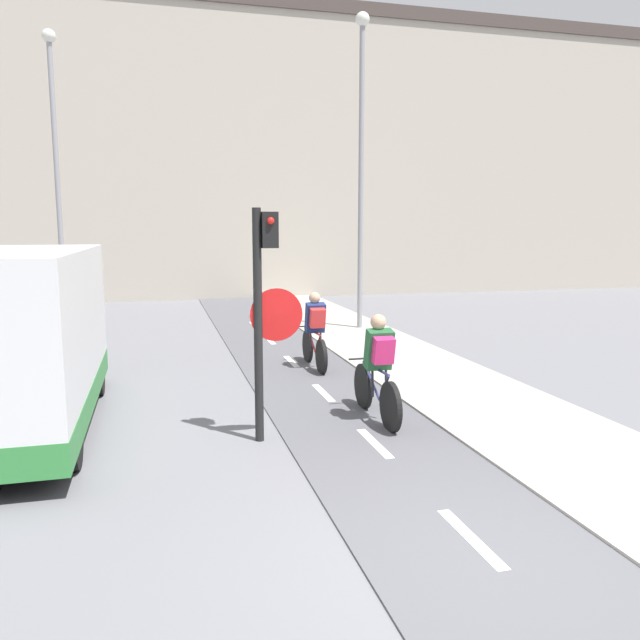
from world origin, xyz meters
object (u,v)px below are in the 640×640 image
Objects in this scene: cyclist_near at (378,371)px; street_lamp_far at (56,152)px; traffic_light_pole at (265,298)px; cyclist_far at (315,332)px; street_lamp_sidewalk at (361,145)px; van at (14,343)px.

street_lamp_far is at bearing 117.22° from cyclist_near.
traffic_light_pole is 4.31m from cyclist_far.
street_lamp_sidewalk is 4.62× the size of cyclist_far.
street_lamp_sidewalk is (3.95, 8.15, 3.00)m from traffic_light_pole.
cyclist_far is at bearing 67.16° from traffic_light_pole.
traffic_light_pole is at bearing -166.05° from cyclist_near.
van is (-4.76, -2.61, 0.48)m from cyclist_far.
street_lamp_far is at bearing 109.08° from traffic_light_pole.
street_lamp_far is 4.35× the size of cyclist_near.
traffic_light_pole is 12.11m from street_lamp_far.
cyclist_far is at bearing 90.75° from cyclist_near.
traffic_light_pole is 1.69× the size of cyclist_far.
cyclist_near is 1.04× the size of cyclist_far.
cyclist_far is at bearing -53.14° from street_lamp_far.
traffic_light_pole is at bearing -70.92° from street_lamp_far.
street_lamp_far is 0.98× the size of street_lamp_sidewalk.
traffic_light_pole is 0.58× the size of van.
cyclist_near is at bearing 13.95° from traffic_light_pole.
street_lamp_sidewalk reaches higher than cyclist_far.
traffic_light_pole is at bearing -115.86° from street_lamp_sidewalk.
traffic_light_pole is at bearing -112.84° from cyclist_far.
street_lamp_sidewalk is at bearing -20.83° from street_lamp_far.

